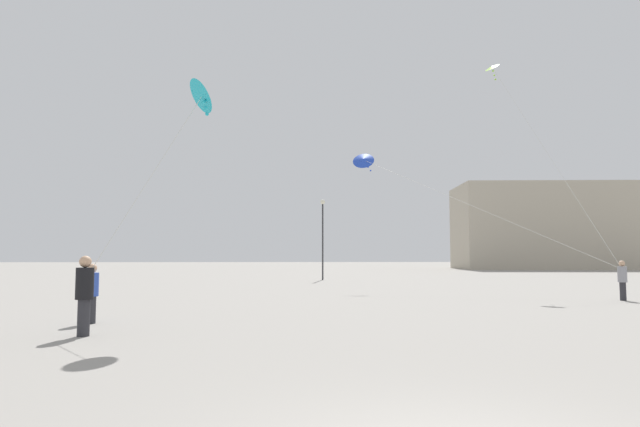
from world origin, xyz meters
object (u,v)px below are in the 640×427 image
Objects in this scene: building_left_hall at (552,227)px; lamppost_east at (323,227)px; person_in_grey at (622,279)px; kite_lime_diamond at (494,70)px; person_in_blue at (92,291)px; kite_cobalt_diamond at (365,160)px; person_in_black at (84,292)px; kite_cyan_diamond at (202,96)px.

building_left_hall reaches higher than lamppost_east.
kite_lime_diamond reaches higher than person_in_grey.
kite_cobalt_diamond is (9.80, 15.84, 6.48)m from person_in_blue.
kite_cobalt_diamond is (9.11, 18.28, 6.35)m from person_in_black.
lamppost_east is (-1.82, 10.80, -3.36)m from kite_cobalt_diamond.
kite_cyan_diamond is at bearing -23.52° from person_in_grey.
person_in_grey is at bearing -158.95° from person_in_black.
kite_cobalt_diamond is at bearing -126.51° from building_left_hall.
building_left_hall is at bearing 53.49° from kite_cobalt_diamond.
building_left_hall reaches higher than person_in_black.
person_in_grey is at bearing 24.03° from kite_cyan_diamond.
person_in_black is 0.34× the size of kite_cyan_diamond.
kite_cyan_diamond reaches higher than lamppost_east.
person_in_grey is at bearing -123.61° from person_in_blue.
person_in_blue is 0.27× the size of lamppost_east.
lamppost_east is (7.30, 29.08, 2.99)m from person_in_black.
person_in_blue is 0.30× the size of kite_cyan_diamond.
kite_lime_diamond reaches higher than person_in_blue.
kite_cyan_diamond is 17.77m from kite_cobalt_diamond.
building_left_hall is at bearing 43.88° from lamppost_east.
kite_lime_diamond is (13.95, 14.79, 6.04)m from kite_cyan_diamond.
building_left_hall is (22.69, 52.65, 4.90)m from person_in_grey.
lamppost_east is at bearing 99.54° from kite_cobalt_diamond.
person_in_grey is at bearing -60.35° from lamppost_east.
kite_cyan_diamond is 0.47× the size of kite_lime_diamond.
person_in_blue is at bearing -121.73° from kite_cobalt_diamond.
kite_cyan_diamond is (-16.30, -7.27, 5.37)m from person_in_grey.
kite_cyan_diamond is at bearing -133.32° from kite_lime_diamond.
person_in_grey is (18.64, 9.15, -0.11)m from person_in_black.
kite_cobalt_diamond is 0.39× the size of building_left_hall.
lamppost_east is at bearing -69.45° from person_in_blue.
lamppost_east is (-8.99, 12.40, -8.30)m from kite_lime_diamond.
kite_lime_diamond reaches higher than lamppost_east.
lamppost_east reaches higher than person_in_grey.
kite_cobalt_diamond is (-7.18, 1.60, -4.94)m from kite_lime_diamond.
kite_cyan_diamond is (3.03, -0.55, 5.38)m from person_in_blue.
person_in_black is at bearing -116.50° from kite_cobalt_diamond.
kite_cobalt_diamond is 1.67× the size of lamppost_east.
kite_cyan_diamond is 0.21× the size of building_left_hall.
kite_cobalt_diamond is at bearing -80.46° from lamppost_east.
person_in_grey is 0.27× the size of lamppost_east.
person_in_grey is 14.69m from kite_cobalt_diamond.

